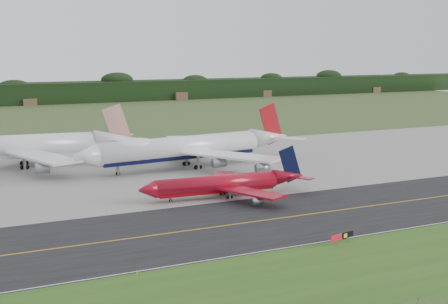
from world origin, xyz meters
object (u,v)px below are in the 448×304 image
(jet_star_tail, at_px, (23,147))
(taxiway_sign, at_px, (342,236))
(jet_ba_747, at_px, (187,147))
(jet_red_737, at_px, (226,184))

(jet_star_tail, distance_m, taxiway_sign, 98.23)
(jet_ba_747, relative_size, jet_star_tail, 1.04)
(taxiway_sign, bearing_deg, jet_star_tail, 111.69)
(jet_star_tail, relative_size, taxiway_sign, 12.11)
(jet_red_737, relative_size, taxiway_sign, 7.37)
(jet_ba_747, relative_size, taxiway_sign, 12.59)
(taxiway_sign, bearing_deg, jet_red_737, 93.95)
(jet_star_tail, bearing_deg, taxiway_sign, -68.31)
(jet_red_737, height_order, jet_star_tail, jet_star_tail)
(jet_red_737, xyz_separation_m, jet_star_tail, (-33.69, 53.72, 2.61))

